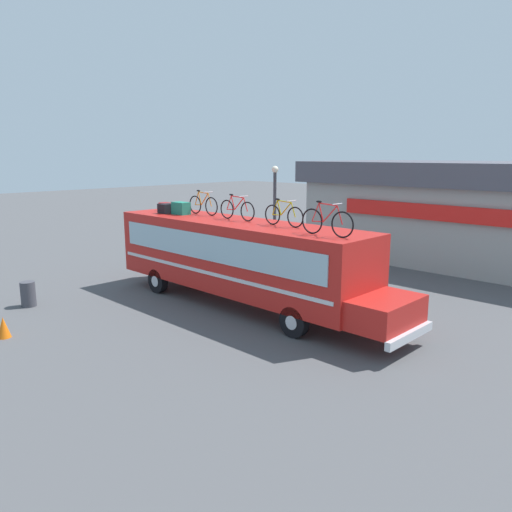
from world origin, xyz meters
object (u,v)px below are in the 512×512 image
object	(u,v)px
bus	(241,257)
rooftop_bicycle_4	(327,222)
rooftop_bicycle_3	(284,215)
rooftop_bicycle_1	(203,205)
traffic_cone	(4,327)
rooftop_bicycle_2	(237,209)
luggage_bag_1	(166,207)
luggage_bag_3	(181,208)
street_lamp	(275,212)
trash_bin	(28,294)
luggage_bag_2	(166,208)

from	to	relation	value
bus	rooftop_bicycle_4	xyz separation A→B (m)	(3.92, -0.39, 1.63)
rooftop_bicycle_3	rooftop_bicycle_1	bearing A→B (deg)	177.22
rooftop_bicycle_1	traffic_cone	world-z (taller)	rooftop_bicycle_1
traffic_cone	rooftop_bicycle_2	bearing A→B (deg)	72.70
traffic_cone	rooftop_bicycle_3	bearing A→B (deg)	58.49
traffic_cone	luggage_bag_1	bearing A→B (deg)	104.78
luggage_bag_3	street_lamp	distance (m)	4.48
luggage_bag_3	rooftop_bicycle_3	world-z (taller)	rooftop_bicycle_3
luggage_bag_3	rooftop_bicycle_2	bearing A→B (deg)	7.09
luggage_bag_3	trash_bin	size ratio (longest dim) A/B	0.79
rooftop_bicycle_4	trash_bin	world-z (taller)	rooftop_bicycle_4
traffic_cone	street_lamp	size ratio (longest dim) A/B	0.13
rooftop_bicycle_2	street_lamp	distance (m)	4.47
luggage_bag_2	rooftop_bicycle_1	bearing A→B (deg)	26.47
rooftop_bicycle_4	street_lamp	bearing A→B (deg)	143.13
luggage_bag_2	rooftop_bicycle_1	size ratio (longest dim) A/B	0.32
rooftop_bicycle_3	trash_bin	size ratio (longest dim) A/B	1.85
luggage_bag_1	luggage_bag_2	distance (m)	0.85
luggage_bag_2	street_lamp	xyz separation A→B (m)	(1.61, 4.53, -0.38)
rooftop_bicycle_2	rooftop_bicycle_4	distance (m)	4.36
luggage_bag_2	rooftop_bicycle_2	distance (m)	3.52
bus	trash_bin	bearing A→B (deg)	-134.99
rooftop_bicycle_3	traffic_cone	xyz separation A→B (m)	(-4.44, -7.24, -3.04)
luggage_bag_1	street_lamp	xyz separation A→B (m)	(2.30, 4.04, -0.36)
luggage_bag_1	rooftop_bicycle_1	size ratio (longest dim) A/B	0.36
rooftop_bicycle_4	traffic_cone	distance (m)	9.84
luggage_bag_3	rooftop_bicycle_2	xyz separation A→B (m)	(2.76, 0.34, 0.14)
bus	luggage_bag_3	distance (m)	3.48
rooftop_bicycle_1	trash_bin	bearing A→B (deg)	-116.20
luggage_bag_1	rooftop_bicycle_3	distance (m)	6.35
rooftop_bicycle_1	trash_bin	xyz separation A→B (m)	(-2.80, -5.70, -2.93)
rooftop_bicycle_2	rooftop_bicycle_3	xyz separation A→B (m)	(2.18, -0.01, -0.01)
rooftop_bicycle_2	luggage_bag_3	bearing A→B (deg)	-172.91
bus	rooftop_bicycle_3	xyz separation A→B (m)	(1.78, 0.21, 1.59)
traffic_cone	street_lamp	bearing A→B (deg)	88.00
luggage_bag_1	street_lamp	size ratio (longest dim) A/B	0.13
rooftop_bicycle_4	trash_bin	size ratio (longest dim) A/B	2.03
traffic_cone	luggage_bag_3	bearing A→B (deg)	94.11
luggage_bag_2	rooftop_bicycle_3	xyz separation A→B (m)	(5.66, 0.49, 0.18)
bus	luggage_bag_2	size ratio (longest dim) A/B	22.95
luggage_bag_2	rooftop_bicycle_1	world-z (taller)	rooftop_bicycle_1
rooftop_bicycle_1	street_lamp	bearing A→B (deg)	86.88
bus	rooftop_bicycle_3	bearing A→B (deg)	6.69
bus	trash_bin	xyz separation A→B (m)	(-5.28, -5.28, -1.32)
luggage_bag_2	traffic_cone	distance (m)	7.43
bus	traffic_cone	bearing A→B (deg)	-110.74
luggage_bag_3	traffic_cone	bearing A→B (deg)	-85.89
luggage_bag_3	rooftop_bicycle_4	xyz separation A→B (m)	(7.08, -0.27, 0.17)
rooftop_bicycle_2	street_lamp	world-z (taller)	street_lamp
rooftop_bicycle_1	street_lamp	xyz separation A→B (m)	(0.21, 3.83, -0.58)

